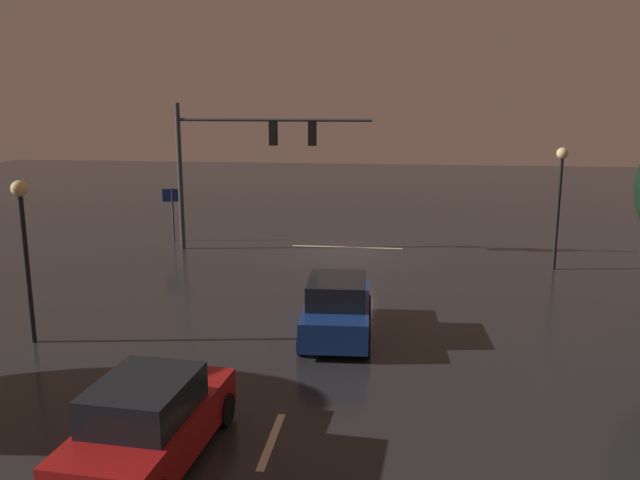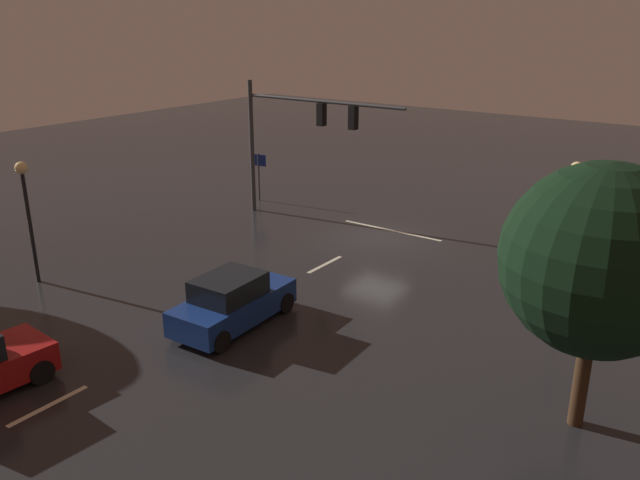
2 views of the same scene
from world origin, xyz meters
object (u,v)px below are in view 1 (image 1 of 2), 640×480
street_lamp_left_kerb (560,184)px  route_sign (172,203)px  street_lamp_right_kerb (23,229)px  car_approaching (337,308)px  car_distant (150,423)px  traffic_signal_assembly (241,149)px

street_lamp_left_kerb → route_sign: street_lamp_left_kerb is taller
route_sign → street_lamp_right_kerb: bearing=92.9°
street_lamp_right_kerb → car_approaching: bearing=-168.9°
car_approaching → street_lamp_right_kerb: street_lamp_right_kerb is taller
car_distant → street_lamp_right_kerb: size_ratio=0.99×
traffic_signal_assembly → car_approaching: size_ratio=1.91×
traffic_signal_assembly → street_lamp_right_kerb: bearing=75.2°
traffic_signal_assembly → street_lamp_left_kerb: 13.09m
car_approaching → street_lamp_right_kerb: 8.76m
traffic_signal_assembly → route_sign: (3.74, -1.52, -2.65)m
traffic_signal_assembly → car_approaching: (-5.19, 10.04, -3.67)m
traffic_signal_assembly → route_sign: bearing=-22.1°
car_distant → car_approaching: bearing=-111.0°
car_distant → street_lamp_left_kerb: 18.82m
car_approaching → car_distant: (2.73, 7.10, 0.00)m
car_distant → street_lamp_left_kerb: (-10.47, -15.43, 2.58)m
street_lamp_left_kerb → route_sign: (16.68, -3.23, -1.55)m
street_lamp_left_kerb → route_sign: size_ratio=1.90×
street_lamp_left_kerb → street_lamp_right_kerb: bearing=31.9°
traffic_signal_assembly → street_lamp_left_kerb: traffic_signal_assembly is taller
traffic_signal_assembly → car_approaching: 11.88m
traffic_signal_assembly → route_sign: 4.83m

